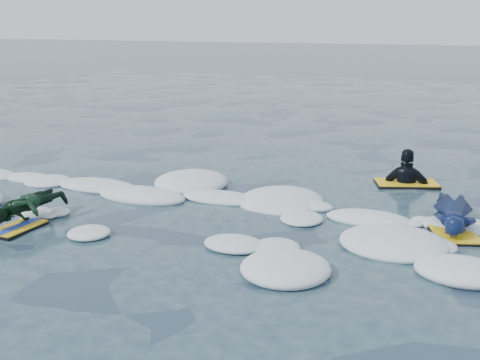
{
  "coord_description": "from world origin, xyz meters",
  "views": [
    {
      "loc": [
        2.8,
        -6.21,
        2.6
      ],
      "look_at": [
        -0.28,
        1.6,
        0.35
      ],
      "focal_mm": 45.0,
      "sensor_mm": 36.0,
      "label": 1
    }
  ],
  "objects": [
    {
      "name": "prone_woman_unit",
      "position": [
        2.67,
        1.53,
        0.19
      ],
      "size": [
        0.79,
        1.5,
        0.36
      ],
      "rotation": [
        0.0,
        0.0,
        1.9
      ],
      "color": "black",
      "rests_on": "ground"
    },
    {
      "name": "foam_band",
      "position": [
        0.0,
        1.03,
        0.0
      ],
      "size": [
        12.0,
        3.1,
        0.3
      ],
      "primitive_type": null,
      "color": "white",
      "rests_on": "ground"
    },
    {
      "name": "ground",
      "position": [
        0.0,
        0.0,
        0.0
      ],
      "size": [
        120.0,
        120.0,
        0.0
      ],
      "primitive_type": "plane",
      "color": "#1D3345",
      "rests_on": "ground"
    },
    {
      "name": "prone_child_unit",
      "position": [
        -2.46,
        -0.35,
        0.21
      ],
      "size": [
        0.76,
        1.17,
        0.42
      ],
      "rotation": [
        0.0,
        0.0,
        1.51
      ],
      "color": "black",
      "rests_on": "ground"
    },
    {
      "name": "waiting_rider_unit",
      "position": [
        1.88,
        3.42,
        -0.11
      ],
      "size": [
        1.1,
        0.83,
        1.46
      ],
      "rotation": [
        0.0,
        0.0,
        0.34
      ],
      "color": "black",
      "rests_on": "ground"
    }
  ]
}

